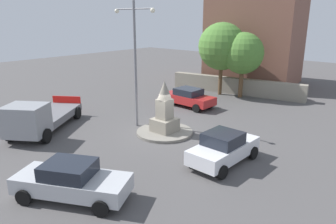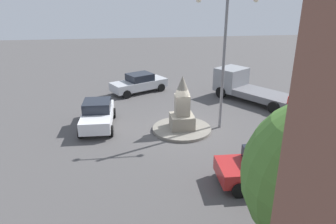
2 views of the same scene
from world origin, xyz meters
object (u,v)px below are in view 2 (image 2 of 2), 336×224
object	(u,v)px
streetlamp	(224,48)
car_white_parked_right	(98,114)
car_silver_near_island	(139,83)
monument	(182,107)
tree_mid_cluster	(325,179)
car_red_passing	(268,167)
truck_grey_far_side	(245,86)

from	to	relation	value
streetlamp	car_white_parked_right	xyz separation A→B (m)	(7.19, -1.09, -3.91)
car_silver_near_island	monument	bearing A→B (deg)	104.90
streetlamp	tree_mid_cluster	bearing A→B (deg)	83.47
car_silver_near_island	car_white_parked_right	size ratio (longest dim) A/B	1.17
car_red_passing	truck_grey_far_side	xyz separation A→B (m)	(-3.08, -10.82, 0.25)
car_red_passing	car_white_parked_right	bearing A→B (deg)	-43.04
car_red_passing	truck_grey_far_side	bearing A→B (deg)	-105.91
streetlamp	truck_grey_far_side	xyz separation A→B (m)	(-3.38, -4.92, -3.70)
monument	car_silver_near_island	bearing A→B (deg)	-75.10
car_silver_near_island	truck_grey_far_side	size ratio (longest dim) A/B	0.75
monument	car_white_parked_right	size ratio (longest dim) A/B	0.77
car_silver_near_island	car_red_passing	distance (m)	14.37
monument	car_red_passing	world-z (taller)	monument
truck_grey_far_side	tree_mid_cluster	bearing A→B (deg)	73.97
streetlamp	car_white_parked_right	size ratio (longest dim) A/B	1.92
truck_grey_far_side	car_white_parked_right	bearing A→B (deg)	19.93
monument	car_silver_near_island	size ratio (longest dim) A/B	0.66
streetlamp	tree_mid_cluster	size ratio (longest dim) A/B	1.38
car_silver_near_island	truck_grey_far_side	distance (m)	8.25
car_white_parked_right	monument	bearing A→B (deg)	166.15
car_red_passing	tree_mid_cluster	size ratio (longest dim) A/B	0.76
car_white_parked_right	tree_mid_cluster	xyz separation A→B (m)	(-5.89, 12.44, 3.04)
streetlamp	car_white_parked_right	distance (m)	8.26
car_silver_near_island	tree_mid_cluster	size ratio (longest dim) A/B	0.85
car_silver_near_island	tree_mid_cluster	distance (m)	19.53
monument	truck_grey_far_side	distance (m)	7.61
streetlamp	car_red_passing	size ratio (longest dim) A/B	1.83
monument	streetlamp	world-z (taller)	streetlamp
monument	truck_grey_far_side	world-z (taller)	monument
car_silver_near_island	car_red_passing	xyz separation A→B (m)	(-4.68, 13.59, -0.02)
car_red_passing	tree_mid_cluster	bearing A→B (deg)	73.74
tree_mid_cluster	car_silver_near_island	bearing A→B (deg)	-80.78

